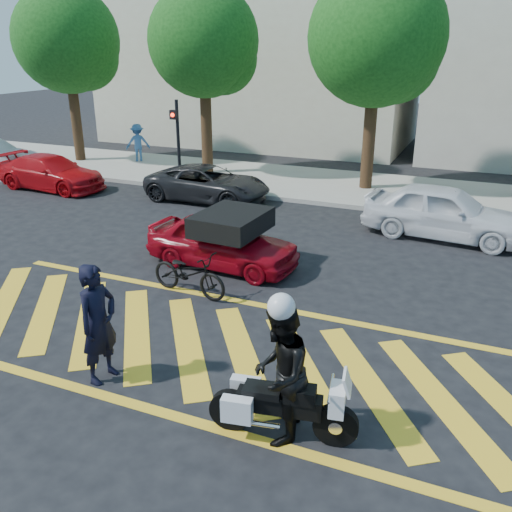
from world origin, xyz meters
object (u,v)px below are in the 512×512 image
at_px(officer_moto, 280,374).
at_px(parked_left, 51,172).
at_px(red_convertible, 223,241).
at_px(officer_bike, 98,324).
at_px(parked_mid_right, 444,212).
at_px(police_motorcycle, 280,406).
at_px(bicycle, 189,273).
at_px(parked_mid_left, 208,183).

xyz_separation_m(officer_moto, parked_left, (-12.60, 9.48, -0.38)).
bearing_deg(officer_moto, red_convertible, -156.48).
bearing_deg(officer_moto, officer_bike, -103.38).
xyz_separation_m(parked_left, parked_mid_right, (13.86, 0.00, 0.12)).
xyz_separation_m(police_motorcycle, officer_moto, (-0.01, 0.01, 0.50)).
xyz_separation_m(officer_bike, parked_left, (-9.51, 9.29, -0.37)).
height_order(bicycle, police_motorcycle, bicycle).
bearing_deg(parked_left, police_motorcycle, -124.42).
height_order(police_motorcycle, officer_moto, officer_moto).
relative_size(police_motorcycle, parked_mid_left, 0.48).
bearing_deg(red_convertible, officer_bike, -172.45).
bearing_deg(red_convertible, parked_left, 68.74).
bearing_deg(bicycle, officer_moto, -127.64).
relative_size(officer_bike, parked_mid_left, 0.46).
xyz_separation_m(police_motorcycle, parked_mid_right, (1.24, 9.49, 0.25)).
relative_size(officer_bike, parked_mid_right, 0.45).
distance_m(police_motorcycle, red_convertible, 6.25).
distance_m(officer_bike, parked_left, 13.30).
bearing_deg(officer_bike, bicycle, 11.26).
bearing_deg(parked_left, parked_mid_left, -79.61).
relative_size(bicycle, parked_left, 0.44).
bearing_deg(officer_bike, red_convertible, 10.14).
height_order(bicycle, parked_left, parked_left).
height_order(officer_bike, parked_mid_left, officer_bike).
bearing_deg(officer_bike, officer_moto, -87.22).
relative_size(officer_bike, bicycle, 1.06).
bearing_deg(police_motorcycle, parked_mid_left, 112.48).
bearing_deg(bicycle, parked_mid_left, 32.95).
xyz_separation_m(red_convertible, parked_mid_left, (-3.09, 5.11, -0.04)).
xyz_separation_m(bicycle, parked_mid_right, (4.64, 5.99, 0.25)).
distance_m(bicycle, officer_moto, 4.88).
bearing_deg(officer_bike, parked_mid_right, -18.79).
bearing_deg(parked_mid_right, officer_bike, 160.72).
relative_size(officer_bike, parked_left, 0.46).
bearing_deg(officer_moto, parked_mid_right, 162.60).
bearing_deg(bicycle, police_motorcycle, -127.56).
xyz_separation_m(officer_moto, red_convertible, (-3.43, 5.21, -0.36)).
bearing_deg(red_convertible, parked_mid_right, -43.97).
bearing_deg(parked_mid_left, bicycle, -155.56).
bearing_deg(parked_mid_right, officer_moto, 178.27).
distance_m(police_motorcycle, parked_mid_right, 9.57).
relative_size(parked_mid_left, parked_mid_right, 0.99).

